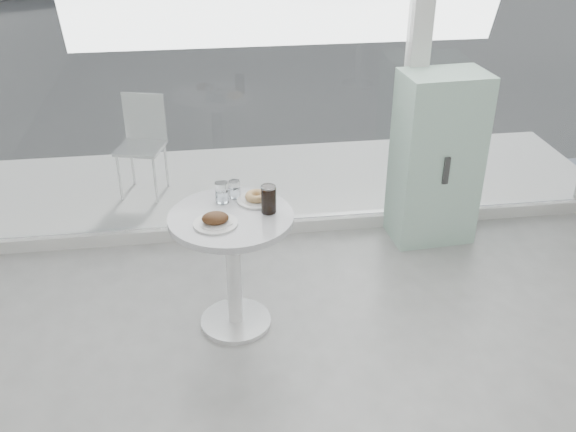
{
  "coord_description": "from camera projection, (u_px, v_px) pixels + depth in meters",
  "views": [
    {
      "loc": [
        -0.62,
        -1.3,
        2.52
      ],
      "look_at": [
        -0.2,
        1.7,
        0.85
      ],
      "focal_mm": 40.0,
      "sensor_mm": 36.0,
      "label": 1
    }
  ],
  "objects": [
    {
      "name": "patio_deck",
      "position": [
        277.0,
        183.0,
        5.71
      ],
      "size": [
        5.6,
        1.6,
        0.05
      ],
      "primitive_type": "cube",
      "color": "white",
      "rests_on": "ground"
    },
    {
      "name": "plate_fritter",
      "position": [
        216.0,
        220.0,
        3.53
      ],
      "size": [
        0.25,
        0.25,
        0.07
      ],
      "color": "silver",
      "rests_on": "main_table"
    },
    {
      "name": "plate_donut",
      "position": [
        257.0,
        198.0,
        3.78
      ],
      "size": [
        0.23,
        0.23,
        0.06
      ],
      "color": "silver",
      "rests_on": "main_table"
    },
    {
      "name": "mint_cabinet",
      "position": [
        436.0,
        159.0,
        4.65
      ],
      "size": [
        0.61,
        0.43,
        1.28
      ],
      "rotation": [
        0.0,
        0.0,
        0.07
      ],
      "color": "#A3D0BC",
      "rests_on": "ground"
    },
    {
      "name": "water_tumbler_a",
      "position": [
        222.0,
        194.0,
        3.75
      ],
      "size": [
        0.08,
        0.08,
        0.13
      ],
      "color": "white",
      "rests_on": "main_table"
    },
    {
      "name": "patio_chair",
      "position": [
        142.0,
        138.0,
        5.32
      ],
      "size": [
        0.44,
        0.44,
        0.83
      ],
      "rotation": [
        0.0,
        0.0,
        -0.27
      ],
      "color": "white",
      "rests_on": "patio_deck"
    },
    {
      "name": "main_table",
      "position": [
        232.0,
        248.0,
        3.75
      ],
      "size": [
        0.72,
        0.72,
        0.77
      ],
      "color": "white",
      "rests_on": "ground"
    },
    {
      "name": "water_tumbler_b",
      "position": [
        235.0,
        190.0,
        3.81
      ],
      "size": [
        0.07,
        0.07,
        0.11
      ],
      "color": "white",
      "rests_on": "main_table"
    },
    {
      "name": "cola_glass",
      "position": [
        269.0,
        200.0,
        3.63
      ],
      "size": [
        0.09,
        0.09,
        0.17
      ],
      "color": "white",
      "rests_on": "main_table"
    },
    {
      "name": "storefront",
      "position": [
        302.0,
        4.0,
        4.21
      ],
      "size": [
        5.0,
        0.14,
        3.0
      ],
      "color": "silver",
      "rests_on": "ground"
    }
  ]
}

